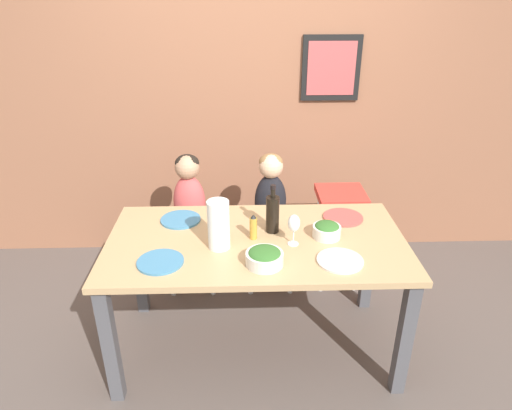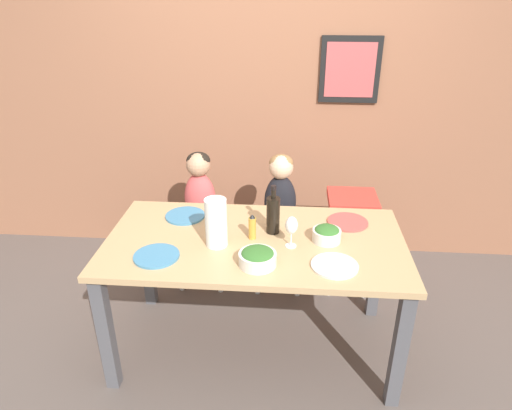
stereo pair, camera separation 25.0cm
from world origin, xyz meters
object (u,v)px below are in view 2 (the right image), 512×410
at_px(chair_far_center, 279,237).
at_px(dinner_plate_back_right, 348,222).
at_px(chair_far_left, 202,234).
at_px(dinner_plate_back_left, 185,216).
at_px(person_child_left, 200,187).
at_px(wine_glass_near, 292,226).
at_px(salad_bowl_small, 327,234).
at_px(wine_bottle, 273,214).
at_px(chair_right_highchair, 351,219).
at_px(salad_bowl_large, 258,257).
at_px(dinner_plate_front_right, 335,266).
at_px(paper_towel_roll, 216,223).
at_px(dinner_plate_front_left, 156,256).
at_px(person_child_center, 280,190).

bearing_deg(chair_far_center, dinner_plate_back_right, -46.86).
distance_m(chair_far_left, dinner_plate_back_left, 0.57).
height_order(chair_far_center, person_child_left, person_child_left).
relative_size(chair_far_center, wine_glass_near, 2.67).
bearing_deg(salad_bowl_small, wine_glass_near, -159.34).
bearing_deg(wine_bottle, chair_right_highchair, 48.26).
xyz_separation_m(wine_glass_near, salad_bowl_large, (-0.17, -0.19, -0.08)).
height_order(dinner_plate_back_right, dinner_plate_front_right, same).
bearing_deg(salad_bowl_large, paper_towel_roll, 142.94).
bearing_deg(salad_bowl_small, dinner_plate_front_left, -165.09).
height_order(chair_right_highchair, salad_bowl_large, salad_bowl_large).
distance_m(chair_far_left, chair_right_highchair, 1.07).
height_order(chair_far_left, dinner_plate_front_left, dinner_plate_front_left).
bearing_deg(person_child_left, paper_towel_roll, -72.21).
bearing_deg(chair_far_left, wine_bottle, -47.38).
height_order(wine_glass_near, dinner_plate_front_left, wine_glass_near).
xyz_separation_m(person_child_center, wine_glass_near, (0.08, -0.73, 0.12)).
distance_m(person_child_center, wine_bottle, 0.59).
height_order(chair_right_highchair, paper_towel_roll, paper_towel_roll).
bearing_deg(person_child_left, salad_bowl_small, -38.27).
distance_m(chair_right_highchair, dinner_plate_back_right, 0.49).
bearing_deg(salad_bowl_small, paper_towel_roll, -171.35).
bearing_deg(dinner_plate_front_left, paper_towel_roll, 26.42).
bearing_deg(dinner_plate_back_right, paper_towel_roll, -157.22).
height_order(dinner_plate_front_left, dinner_plate_front_right, same).
bearing_deg(person_child_left, dinner_plate_front_right, -46.68).
distance_m(wine_bottle, wine_glass_near, 0.18).
height_order(wine_bottle, dinner_plate_back_left, wine_bottle).
relative_size(person_child_left, salad_bowl_small, 3.45).
bearing_deg(wine_bottle, person_child_left, 132.56).
height_order(paper_towel_roll, dinner_plate_back_right, paper_towel_roll).
xyz_separation_m(chair_far_center, salad_bowl_large, (-0.09, -0.92, 0.41)).
relative_size(dinner_plate_front_left, dinner_plate_back_right, 1.00).
bearing_deg(dinner_plate_back_left, dinner_plate_front_left, -96.18).
bearing_deg(chair_far_left, person_child_center, 0.14).
bearing_deg(person_child_center, chair_far_center, -90.00).
relative_size(chair_far_center, person_child_center, 0.88).
relative_size(dinner_plate_front_left, dinner_plate_front_right, 1.00).
relative_size(chair_right_highchair, wine_bottle, 2.57).
relative_size(person_child_left, dinner_plate_front_right, 2.28).
distance_m(person_child_left, salad_bowl_large, 1.04).
height_order(chair_far_left, dinner_plate_front_right, dinner_plate_front_right).
distance_m(chair_far_center, paper_towel_roll, 0.96).
xyz_separation_m(chair_far_center, wine_bottle, (-0.03, -0.58, 0.48)).
xyz_separation_m(salad_bowl_small, dinner_plate_front_left, (-0.89, -0.24, -0.04)).
bearing_deg(dinner_plate_back_right, chair_far_center, 133.14).
height_order(paper_towel_roll, salad_bowl_large, paper_towel_roll).
bearing_deg(paper_towel_roll, salad_bowl_small, 8.65).
height_order(person_child_center, salad_bowl_small, person_child_center).
bearing_deg(dinner_plate_back_left, chair_far_center, 37.59).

